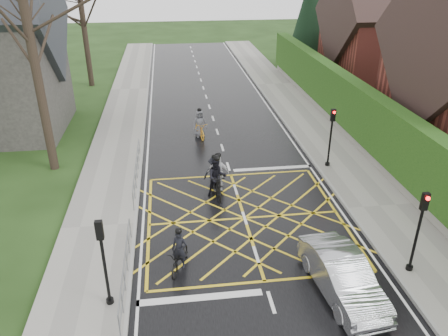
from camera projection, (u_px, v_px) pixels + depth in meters
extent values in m
plane|color=black|center=(245.00, 218.00, 18.46)|extent=(120.00, 120.00, 0.00)
cube|color=black|center=(245.00, 218.00, 18.46)|extent=(9.00, 80.00, 0.01)
cube|color=gray|center=(379.00, 207.00, 19.12)|extent=(3.00, 80.00, 0.15)
cube|color=gray|center=(99.00, 227.00, 17.73)|extent=(3.00, 80.00, 0.15)
cube|color=slate|center=(362.00, 145.00, 24.54)|extent=(0.50, 38.00, 0.70)
cube|color=#143B10|center=(367.00, 116.00, 23.76)|extent=(0.90, 38.00, 2.80)
cube|color=maroon|center=(389.00, 52.00, 34.84)|extent=(9.00, 8.00, 6.00)
cube|color=#2E1F1B|center=(395.00, 13.00, 33.56)|extent=(9.80, 8.80, 8.80)
cylinder|color=black|center=(308.00, 61.00, 42.56)|extent=(0.50, 0.50, 1.20)
cone|color=black|center=(312.00, 14.00, 40.61)|extent=(4.60, 4.60, 10.00)
cylinder|color=black|center=(35.00, 62.00, 20.31)|extent=(0.44, 0.44, 11.00)
cylinder|color=black|center=(49.00, 26.00, 27.09)|extent=(0.44, 0.44, 12.00)
cylinder|color=black|center=(84.00, 24.00, 34.72)|extent=(0.44, 0.44, 10.00)
cylinder|color=slate|center=(124.00, 260.00, 14.37)|extent=(0.05, 5.00, 0.05)
cylinder|color=slate|center=(126.00, 271.00, 14.57)|extent=(0.04, 5.00, 0.04)
cylinder|color=slate|center=(120.00, 329.00, 12.37)|extent=(0.04, 0.04, 1.00)
cylinder|color=slate|center=(130.00, 230.00, 16.81)|extent=(0.04, 0.04, 1.00)
cylinder|color=slate|center=(136.00, 163.00, 21.03)|extent=(0.05, 6.00, 0.05)
cylinder|color=slate|center=(137.00, 171.00, 21.23)|extent=(0.04, 6.00, 0.04)
cylinder|color=slate|center=(133.00, 203.00, 18.59)|extent=(0.04, 0.04, 1.00)
cylinder|color=slate|center=(139.00, 147.00, 23.92)|extent=(0.04, 0.04, 1.00)
cylinder|color=black|center=(330.00, 141.00, 22.12)|extent=(0.10, 0.10, 3.00)
cylinder|color=black|center=(327.00, 165.00, 22.72)|extent=(0.24, 0.24, 0.30)
cube|color=black|center=(333.00, 115.00, 21.50)|extent=(0.22, 0.16, 0.62)
sphere|color=#FF0C0C|center=(334.00, 112.00, 21.32)|extent=(0.14, 0.14, 0.14)
cylinder|color=black|center=(416.00, 237.00, 14.65)|extent=(0.10, 0.10, 3.00)
cylinder|color=black|center=(409.00, 269.00, 15.25)|extent=(0.24, 0.24, 0.30)
cube|color=black|center=(425.00, 201.00, 14.03)|extent=(0.22, 0.16, 0.62)
sphere|color=#FF0C0C|center=(428.00, 199.00, 13.85)|extent=(0.14, 0.14, 0.14)
cylinder|color=black|center=(105.00, 269.00, 13.20)|extent=(0.10, 0.10, 3.00)
cylinder|color=black|center=(110.00, 302.00, 13.80)|extent=(0.24, 0.24, 0.30)
cube|color=black|center=(99.00, 230.00, 12.58)|extent=(0.22, 0.16, 0.62)
sphere|color=#FF0C0C|center=(99.00, 223.00, 12.61)|extent=(0.14, 0.14, 0.14)
imported|color=black|center=(180.00, 258.00, 15.34)|extent=(1.13, 1.79, 0.89)
imported|color=black|center=(179.00, 249.00, 15.29)|extent=(0.64, 0.53, 1.50)
sphere|color=black|center=(178.00, 231.00, 14.95)|extent=(0.24, 0.24, 0.24)
imported|color=black|center=(217.00, 185.00, 19.86)|extent=(0.65, 2.04, 1.21)
imported|color=black|center=(217.00, 177.00, 19.81)|extent=(0.93, 0.74, 1.86)
sphere|color=black|center=(217.00, 158.00, 19.39)|extent=(0.29, 0.29, 0.29)
imported|color=black|center=(215.00, 180.00, 20.60)|extent=(0.82, 1.83, 0.93)
imported|color=black|center=(214.00, 172.00, 20.55)|extent=(1.08, 0.70, 1.58)
sphere|color=black|center=(214.00, 157.00, 20.19)|extent=(0.25, 0.25, 0.25)
imported|color=black|center=(218.00, 180.00, 20.32)|extent=(0.96, 2.01, 1.16)
imported|color=#BABABE|center=(218.00, 173.00, 20.28)|extent=(1.11, 0.65, 1.78)
sphere|color=black|center=(218.00, 155.00, 19.87)|extent=(0.28, 0.28, 0.28)
imported|color=orange|center=(200.00, 129.00, 26.38)|extent=(0.97, 1.95, 0.98)
imported|color=slate|center=(200.00, 124.00, 26.31)|extent=(0.89, 0.66, 1.67)
sphere|color=black|center=(199.00, 110.00, 25.93)|extent=(0.26, 0.26, 0.26)
imported|color=#A2A4A9|center=(342.00, 276.00, 14.13)|extent=(1.89, 4.30, 1.37)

